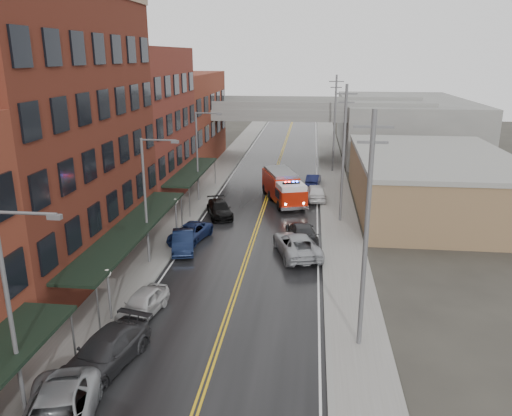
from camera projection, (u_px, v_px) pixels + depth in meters
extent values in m
cube|color=black|center=(254.00, 238.00, 40.63)|extent=(11.00, 160.00, 0.02)
cube|color=slate|center=(166.00, 234.00, 41.39)|extent=(3.00, 160.00, 0.15)
cube|color=slate|center=(344.00, 241.00, 39.83)|extent=(3.00, 160.00, 0.15)
cube|color=gray|center=(186.00, 234.00, 41.21)|extent=(0.30, 160.00, 0.15)
cube|color=gray|center=(323.00, 240.00, 40.00)|extent=(0.30, 160.00, 0.15)
cube|color=#511B15|center=(40.00, 139.00, 32.76)|extent=(9.00, 20.00, 18.00)
cube|color=maroon|center=(134.00, 126.00, 49.82)|extent=(9.00, 15.00, 15.00)
cube|color=brown|center=(179.00, 119.00, 66.88)|extent=(9.00, 20.00, 12.00)
cube|color=brown|center=(432.00, 184.00, 47.68)|extent=(14.00, 22.00, 5.00)
cube|color=slate|center=(402.00, 126.00, 75.52)|extent=(18.00, 30.00, 8.00)
cylinder|color=slate|center=(74.00, 339.00, 23.39)|extent=(0.10, 0.10, 3.00)
cube|color=black|center=(132.00, 228.00, 33.90)|extent=(2.60, 18.00, 0.18)
cylinder|color=slate|center=(98.00, 310.00, 26.05)|extent=(0.10, 0.10, 3.00)
cylinder|color=slate|center=(182.00, 212.00, 42.39)|extent=(0.10, 0.10, 3.00)
cube|color=black|center=(192.00, 171.00, 50.52)|extent=(2.60, 13.00, 0.18)
cylinder|color=slate|center=(189.00, 203.00, 45.05)|extent=(0.10, 0.10, 3.00)
cylinder|color=slate|center=(215.00, 172.00, 56.64)|extent=(0.10, 0.10, 3.00)
cylinder|color=#59595B|center=(109.00, 298.00, 27.61)|extent=(0.14, 0.14, 2.80)
sphere|color=silver|center=(107.00, 273.00, 27.17)|extent=(0.44, 0.44, 0.44)
cylinder|color=#59595B|center=(176.00, 219.00, 40.90)|extent=(0.14, 0.14, 2.80)
sphere|color=silver|center=(175.00, 201.00, 40.46)|extent=(0.44, 0.44, 0.44)
cylinder|color=#59595B|center=(11.00, 321.00, 19.14)|extent=(0.18, 0.18, 9.00)
cylinder|color=#59595B|center=(25.00, 213.00, 17.72)|extent=(2.40, 0.12, 0.12)
cube|color=#59595B|center=(55.00, 217.00, 17.63)|extent=(0.50, 0.22, 0.18)
cylinder|color=#59595B|center=(145.00, 203.00, 34.34)|extent=(0.18, 0.18, 9.00)
cylinder|color=#59595B|center=(159.00, 140.00, 32.91)|extent=(2.40, 0.12, 0.12)
cube|color=#59595B|center=(175.00, 142.00, 32.83)|extent=(0.50, 0.22, 0.18)
cylinder|color=#59595B|center=(197.00, 158.00, 49.53)|extent=(0.18, 0.18, 9.00)
cylinder|color=#59595B|center=(208.00, 113.00, 48.11)|extent=(2.40, 0.12, 0.12)
cube|color=#59595B|center=(219.00, 114.00, 48.02)|extent=(0.50, 0.22, 0.18)
cylinder|color=#59595B|center=(366.00, 236.00, 23.85)|extent=(0.24, 0.24, 12.00)
cube|color=#59595B|center=(374.00, 127.00, 22.32)|extent=(1.80, 0.12, 0.12)
cube|color=#59595B|center=(373.00, 142.00, 22.53)|extent=(1.40, 0.12, 0.12)
cylinder|color=#59595B|center=(343.00, 156.00, 42.85)|extent=(0.24, 0.24, 12.00)
cube|color=#59595B|center=(347.00, 94.00, 41.32)|extent=(1.80, 0.12, 0.12)
cube|color=#59595B|center=(346.00, 102.00, 41.52)|extent=(1.40, 0.12, 0.12)
cylinder|color=#59595B|center=(334.00, 125.00, 61.84)|extent=(0.24, 0.24, 12.00)
cube|color=#59595B|center=(336.00, 81.00, 60.31)|extent=(1.80, 0.12, 0.12)
cube|color=#59595B|center=(336.00, 87.00, 60.52)|extent=(1.40, 0.12, 0.12)
cube|color=slate|center=(280.00, 112.00, 69.04)|extent=(40.00, 10.00, 1.50)
cube|color=slate|center=(203.00, 137.00, 71.32)|extent=(1.60, 8.00, 6.00)
cube|color=slate|center=(359.00, 140.00, 68.96)|extent=(1.60, 8.00, 6.00)
cube|color=#A51907|center=(280.00, 184.00, 51.35)|extent=(4.24, 6.20, 2.17)
cube|color=#A51907|center=(291.00, 197.00, 47.68)|extent=(3.29, 3.36, 1.55)
cube|color=silver|center=(291.00, 186.00, 47.38)|extent=(3.10, 3.12, 0.52)
cube|color=black|center=(290.00, 193.00, 47.78)|extent=(2.99, 2.39, 0.82)
cube|color=slate|center=(280.00, 172.00, 50.98)|extent=(3.86, 5.72, 0.31)
cube|color=black|center=(291.00, 183.00, 47.28)|extent=(1.66, 0.79, 0.14)
sphere|color=#FF0C0C|center=(285.00, 182.00, 47.14)|extent=(0.21, 0.21, 0.21)
sphere|color=#1933FF|center=(297.00, 182.00, 47.36)|extent=(0.21, 0.21, 0.21)
cylinder|color=black|center=(280.00, 206.00, 47.58)|extent=(1.09, 0.67, 1.03)
cylinder|color=black|center=(302.00, 204.00, 48.03)|extent=(1.09, 0.67, 1.03)
cylinder|color=black|center=(271.00, 196.00, 50.96)|extent=(1.09, 0.67, 1.03)
cylinder|color=black|center=(292.00, 194.00, 51.41)|extent=(1.09, 0.67, 1.03)
cylinder|color=black|center=(265.00, 189.00, 53.37)|extent=(1.09, 0.67, 1.03)
cylinder|color=black|center=(285.00, 188.00, 53.82)|extent=(1.09, 0.67, 1.03)
imported|color=#28282B|center=(106.00, 351.00, 23.66)|extent=(3.45, 5.96, 1.62)
imported|color=#B5B5B5|center=(143.00, 304.00, 28.40)|extent=(2.40, 4.47, 1.45)
imported|color=black|center=(183.00, 241.00, 37.84)|extent=(2.56, 4.76, 1.49)
imported|color=#14224D|center=(190.00, 233.00, 39.83)|extent=(3.27, 5.17, 1.33)
imported|color=black|center=(219.00, 209.00, 45.90)|extent=(3.47, 5.24, 1.41)
imported|color=#9A9CA1|center=(297.00, 244.00, 37.00)|extent=(4.28, 6.50, 1.66)
imported|color=black|center=(302.00, 232.00, 39.80)|extent=(3.01, 5.47, 1.50)
imported|color=silver|center=(315.00, 192.00, 51.06)|extent=(2.48, 5.03, 1.65)
imported|color=#0E1233|center=(313.00, 180.00, 56.83)|extent=(1.85, 4.17, 1.33)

